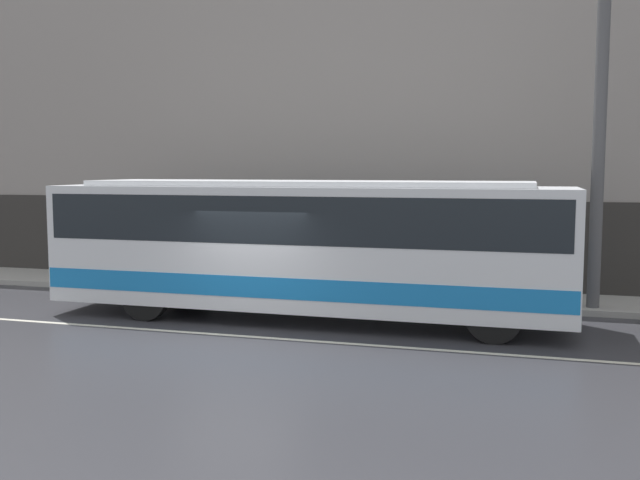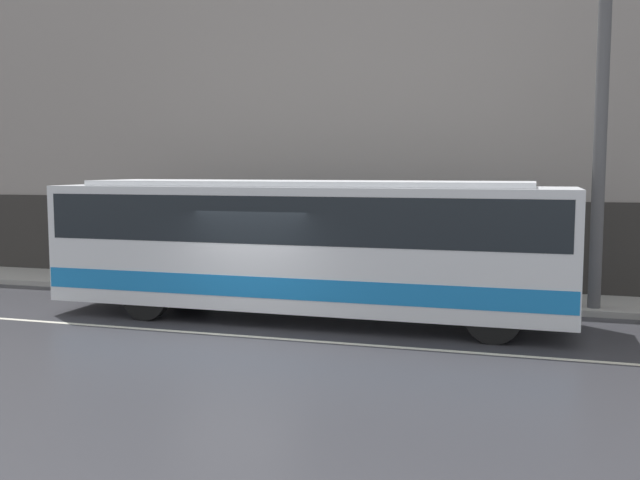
{
  "view_description": "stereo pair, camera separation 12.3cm",
  "coord_description": "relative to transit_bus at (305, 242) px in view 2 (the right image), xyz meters",
  "views": [
    {
      "loc": [
        5.56,
        -13.21,
        3.4
      ],
      "look_at": [
        1.16,
        1.95,
        1.81
      ],
      "focal_mm": 40.0,
      "sensor_mm": 36.0,
      "label": 1
    },
    {
      "loc": [
        5.68,
        -13.17,
        3.4
      ],
      "look_at": [
        1.16,
        1.95,
        1.81
      ],
      "focal_mm": 40.0,
      "sensor_mm": 36.0,
      "label": 2
    }
  ],
  "objects": [
    {
      "name": "ground_plane",
      "position": [
        -0.81,
        -1.95,
        -1.76
      ],
      "size": [
        60.0,
        60.0,
        0.0
      ],
      "primitive_type": "plane",
      "color": "#333338"
    },
    {
      "name": "building_facade",
      "position": [
        -0.81,
        4.5,
        3.14
      ],
      "size": [
        60.0,
        0.35,
        10.17
      ],
      "color": "gray",
      "rests_on": "ground_plane"
    },
    {
      "name": "sidewalk",
      "position": [
        -0.81,
        3.2,
        -1.69
      ],
      "size": [
        60.0,
        2.3,
        0.15
      ],
      "color": "#A09E99",
      "rests_on": "ground_plane"
    },
    {
      "name": "lane_stripe",
      "position": [
        -0.81,
        -1.95,
        -1.76
      ],
      "size": [
        54.0,
        0.14,
        0.01
      ],
      "color": "beige",
      "rests_on": "ground_plane"
    },
    {
      "name": "utility_pole_near",
      "position": [
        6.31,
        2.49,
        2.47
      ],
      "size": [
        0.29,
        0.29,
        8.16
      ],
      "color": "#4C4C4F",
      "rests_on": "sidewalk"
    },
    {
      "name": "transit_bus",
      "position": [
        0.0,
        0.0,
        0.0
      ],
      "size": [
        11.62,
        2.55,
        3.13
      ],
      "color": "silver",
      "rests_on": "ground_plane"
    }
  ]
}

